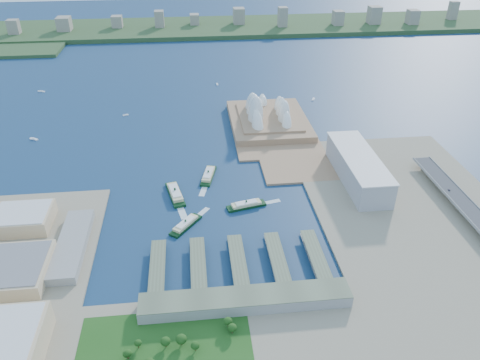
{
  "coord_description": "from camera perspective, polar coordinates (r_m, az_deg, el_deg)",
  "views": [
    {
      "loc": [
        -25.36,
        -451.97,
        334.14
      ],
      "look_at": [
        32.3,
        70.37,
        18.0
      ],
      "focal_mm": 35.0,
      "sensor_mm": 36.0,
      "label": 1
    }
  ],
  "objects": [
    {
      "name": "toaster_building",
      "position": [
        655.68,
        14.19,
        1.42
      ],
      "size": [
        45.0,
        155.0,
        35.0
      ],
      "primitive_type": "cube",
      "color": "#96969C",
      "rests_on": "east_land"
    },
    {
      "name": "boat_c",
      "position": [
        931.62,
        8.93,
        9.73
      ],
      "size": [
        8.98,
        13.6,
        2.97
      ],
      "primitive_type": null,
      "rotation": [
        0.0,
        0.0,
        2.71
      ],
      "color": "white",
      "rests_on": "ground"
    },
    {
      "name": "ferry_wharves",
      "position": [
        502.21,
        -0.26,
        -9.97
      ],
      "size": [
        184.0,
        90.0,
        9.3
      ],
      "primitive_type": null,
      "color": "#535E47",
      "rests_on": "ground"
    },
    {
      "name": "boat_d",
      "position": [
        1041.83,
        -23.06,
        9.93
      ],
      "size": [
        15.74,
        8.69,
        2.62
      ],
      "primitive_type": null,
      "rotation": [
        0.0,
        0.0,
        1.21
      ],
      "color": "white",
      "rests_on": "ground"
    },
    {
      "name": "far_shore",
      "position": [
        1469.3,
        -5.42,
        18.0
      ],
      "size": [
        2200.0,
        260.0,
        12.0
      ],
      "primitive_type": "cube",
      "color": "#2D4926",
      "rests_on": "ground"
    },
    {
      "name": "opera_house",
      "position": [
        802.53,
        3.56,
        8.85
      ],
      "size": [
        134.0,
        180.0,
        58.0
      ],
      "primitive_type": null,
      "color": "white",
      "rests_on": "peninsula"
    },
    {
      "name": "car_c",
      "position": [
        654.64,
        24.12,
        -1.09
      ],
      "size": [
        1.79,
        4.4,
        1.28
      ],
      "primitive_type": "imported",
      "rotation": [
        0.0,
        0.0,
        3.14
      ],
      "color": "slate",
      "rests_on": "expressway"
    },
    {
      "name": "ferry_d",
      "position": [
        590.03,
        0.77,
        -2.91
      ],
      "size": [
        51.81,
        23.8,
        9.5
      ],
      "primitive_type": null,
      "rotation": [
        0.0,
        0.0,
        1.8
      ],
      "color": "black",
      "rests_on": "ground"
    },
    {
      "name": "ferry_b",
      "position": [
        654.16,
        -3.88,
        0.76
      ],
      "size": [
        26.37,
        55.99,
        10.26
      ],
      "primitive_type": null,
      "rotation": [
        0.0,
        0.0,
        -0.24
      ],
      "color": "black",
      "rests_on": "ground"
    },
    {
      "name": "boat_a",
      "position": [
        829.3,
        -23.84,
        4.61
      ],
      "size": [
        15.43,
        10.95,
        2.99
      ],
      "primitive_type": null,
      "rotation": [
        0.0,
        0.0,
        1.06
      ],
      "color": "white",
      "rests_on": "ground"
    },
    {
      "name": "ferry_a",
      "position": [
        617.22,
        -7.92,
        -1.45
      ],
      "size": [
        27.89,
        62.05,
        11.38
      ],
      "primitive_type": null,
      "rotation": [
        0.0,
        0.0,
        0.22
      ],
      "color": "black",
      "rests_on": "ground"
    },
    {
      "name": "boat_e",
      "position": [
        1002.08,
        -2.8,
        11.6
      ],
      "size": [
        4.24,
        11.99,
        2.91
      ],
      "primitive_type": null,
      "rotation": [
        0.0,
        0.0,
        0.04
      ],
      "color": "white",
      "rests_on": "ground"
    },
    {
      "name": "far_skyline",
      "position": [
        1442.6,
        -5.46,
        19.12
      ],
      "size": [
        1900.0,
        140.0,
        55.0
      ],
      "primitive_type": null,
      "color": "gray",
      "rests_on": "far_shore"
    },
    {
      "name": "peninsula",
      "position": [
        796.99,
        3.9,
        6.29
      ],
      "size": [
        135.0,
        220.0,
        3.0
      ],
      "primitive_type": "cube",
      "color": "#947051",
      "rests_on": "ground"
    },
    {
      "name": "park",
      "position": [
        417.43,
        -9.28,
        -20.27
      ],
      "size": [
        150.0,
        110.0,
        16.0
      ],
      "primitive_type": null,
      "color": "#194714",
      "rests_on": "south_land"
    },
    {
      "name": "east_land",
      "position": [
        585.36,
        22.18,
        -6.28
      ],
      "size": [
        240.0,
        500.0,
        3.0
      ],
      "primitive_type": "cube",
      "color": "gray",
      "rests_on": "ground"
    },
    {
      "name": "ground",
      "position": [
        562.64,
        -2.5,
        -5.44
      ],
      "size": [
        3000.0,
        3000.0,
        0.0
      ],
      "primitive_type": "plane",
      "color": "#0E2342",
      "rests_on": "ground"
    },
    {
      "name": "boat_b",
      "position": [
        873.39,
        -13.77,
        7.72
      ],
      "size": [
        10.25,
        7.27,
        2.63
      ],
      "primitive_type": null,
      "rotation": [
        0.0,
        0.0,
        2.02
      ],
      "color": "white",
      "rests_on": "ground"
    },
    {
      "name": "terminal_building",
      "position": [
        455.86,
        0.69,
        -14.47
      ],
      "size": [
        200.0,
        28.0,
        12.0
      ],
      "primitive_type": "cube",
      "color": "gray",
      "rests_on": "south_land"
    },
    {
      "name": "ferry_c",
      "position": [
        560.0,
        -6.65,
        -5.25
      ],
      "size": [
        40.28,
        46.75,
        9.35
      ],
      "primitive_type": null,
      "rotation": [
        0.0,
        0.0,
        2.48
      ],
      "color": "black",
      "rests_on": "ground"
    }
  ]
}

